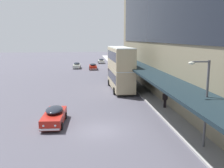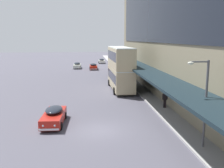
{
  "view_description": "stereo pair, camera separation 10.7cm",
  "coord_description": "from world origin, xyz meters",
  "px_view_note": "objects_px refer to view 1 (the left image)",
  "views": [
    {
      "loc": [
        -1.07,
        -19.75,
        7.57
      ],
      "look_at": [
        2.3,
        12.56,
        1.61
      ],
      "focal_mm": 40.0,
      "sensor_mm": 36.0,
      "label": 1
    },
    {
      "loc": [
        -0.97,
        -19.77,
        7.57
      ],
      "look_at": [
        2.3,
        12.56,
        1.61
      ],
      "focal_mm": 40.0,
      "sensor_mm": 36.0,
      "label": 2
    }
  ],
  "objects_px": {
    "sedan_oncoming_rear": "(54,116)",
    "street_lamp": "(204,97)",
    "sedan_oncoming_front": "(77,65)",
    "sedan_far_back": "(101,61)",
    "pedestrian_at_kerb": "(165,98)",
    "transit_bus_kerbside_front": "(120,67)",
    "sedan_second_mid": "(93,66)"
  },
  "relations": [
    {
      "from": "sedan_oncoming_rear",
      "to": "pedestrian_at_kerb",
      "type": "bearing_deg",
      "value": 17.8
    },
    {
      "from": "street_lamp",
      "to": "sedan_far_back",
      "type": "bearing_deg",
      "value": 92.96
    },
    {
      "from": "transit_bus_kerbside_front",
      "to": "pedestrian_at_kerb",
      "type": "height_order",
      "value": "transit_bus_kerbside_front"
    },
    {
      "from": "sedan_oncoming_rear",
      "to": "street_lamp",
      "type": "distance_m",
      "value": 12.79
    },
    {
      "from": "pedestrian_at_kerb",
      "to": "sedan_oncoming_rear",
      "type": "bearing_deg",
      "value": -162.2
    },
    {
      "from": "transit_bus_kerbside_front",
      "to": "sedan_oncoming_front",
      "type": "bearing_deg",
      "value": 104.81
    },
    {
      "from": "sedan_oncoming_rear",
      "to": "pedestrian_at_kerb",
      "type": "distance_m",
      "value": 11.93
    },
    {
      "from": "sedan_oncoming_front",
      "to": "pedestrian_at_kerb",
      "type": "height_order",
      "value": "pedestrian_at_kerb"
    },
    {
      "from": "sedan_far_back",
      "to": "sedan_oncoming_front",
      "type": "bearing_deg",
      "value": -118.79
    },
    {
      "from": "sedan_oncoming_front",
      "to": "sedan_far_back",
      "type": "height_order",
      "value": "sedan_oncoming_front"
    },
    {
      "from": "sedan_oncoming_front",
      "to": "sedan_far_back",
      "type": "xyz_separation_m",
      "value": [
        7.02,
        12.78,
        -0.04
      ]
    },
    {
      "from": "transit_bus_kerbside_front",
      "to": "sedan_oncoming_front",
      "type": "height_order",
      "value": "transit_bus_kerbside_front"
    },
    {
      "from": "sedan_oncoming_rear",
      "to": "sedan_oncoming_front",
      "type": "bearing_deg",
      "value": 89.25
    },
    {
      "from": "sedan_oncoming_front",
      "to": "street_lamp",
      "type": "bearing_deg",
      "value": -78.12
    },
    {
      "from": "sedan_second_mid",
      "to": "street_lamp",
      "type": "relative_size",
      "value": 0.79
    },
    {
      "from": "sedan_far_back",
      "to": "sedan_second_mid",
      "type": "relative_size",
      "value": 1.0
    },
    {
      "from": "sedan_far_back",
      "to": "pedestrian_at_kerb",
      "type": "xyz_separation_m",
      "value": [
        3.77,
        -51.36,
        0.46
      ]
    },
    {
      "from": "sedan_oncoming_rear",
      "to": "street_lamp",
      "type": "bearing_deg",
      "value": -30.26
    },
    {
      "from": "sedan_oncoming_rear",
      "to": "sedan_far_back",
      "type": "height_order",
      "value": "sedan_oncoming_rear"
    },
    {
      "from": "transit_bus_kerbside_front",
      "to": "sedan_oncoming_front",
      "type": "distance_m",
      "value": 28.92
    },
    {
      "from": "sedan_second_mid",
      "to": "transit_bus_kerbside_front",
      "type": "bearing_deg",
      "value": -82.51
    },
    {
      "from": "sedan_far_back",
      "to": "street_lamp",
      "type": "bearing_deg",
      "value": -87.04
    },
    {
      "from": "sedan_oncoming_rear",
      "to": "sedan_far_back",
      "type": "xyz_separation_m",
      "value": [
        7.58,
        55.0,
        -0.04
      ]
    },
    {
      "from": "sedan_oncoming_front",
      "to": "street_lamp",
      "type": "xyz_separation_m",
      "value": [
        10.2,
        -48.49,
        2.95
      ]
    },
    {
      "from": "sedan_far_back",
      "to": "pedestrian_at_kerb",
      "type": "distance_m",
      "value": 51.5
    },
    {
      "from": "street_lamp",
      "to": "sedan_oncoming_rear",
      "type": "bearing_deg",
      "value": 149.74
    },
    {
      "from": "sedan_second_mid",
      "to": "sedan_oncoming_front",
      "type": "bearing_deg",
      "value": 146.44
    },
    {
      "from": "pedestrian_at_kerb",
      "to": "sedan_second_mid",
      "type": "bearing_deg",
      "value": 100.63
    },
    {
      "from": "sedan_far_back",
      "to": "transit_bus_kerbside_front",
      "type": "bearing_deg",
      "value": -89.52
    },
    {
      "from": "transit_bus_kerbside_front",
      "to": "sedan_second_mid",
      "type": "bearing_deg",
      "value": 97.49
    },
    {
      "from": "transit_bus_kerbside_front",
      "to": "sedan_far_back",
      "type": "relative_size",
      "value": 2.17
    },
    {
      "from": "transit_bus_kerbside_front",
      "to": "sedan_oncoming_rear",
      "type": "bearing_deg",
      "value": -118.85
    }
  ]
}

